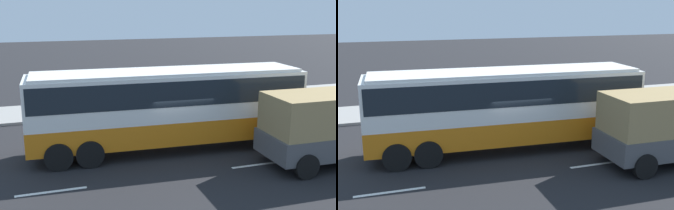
# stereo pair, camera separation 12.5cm
# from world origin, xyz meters

# --- Properties ---
(ground_plane) EXTENTS (120.00, 120.00, 0.00)m
(ground_plane) POSITION_xyz_m (0.00, 0.00, 0.00)
(ground_plane) COLOR black
(sidewalk_curb) EXTENTS (80.00, 4.00, 0.15)m
(sidewalk_curb) POSITION_xyz_m (0.00, 8.35, 0.07)
(sidewalk_curb) COLOR gray
(sidewalk_curb) RESTS_ON ground_plane
(lane_centreline) EXTENTS (38.70, 0.16, 0.01)m
(lane_centreline) POSITION_xyz_m (2.40, -2.64, 0.00)
(lane_centreline) COLOR white
(lane_centreline) RESTS_ON ground_plane
(coach_bus) EXTENTS (11.91, 3.21, 3.54)m
(coach_bus) POSITION_xyz_m (-0.25, 0.21, 2.19)
(coach_bus) COLOR orange
(coach_bus) RESTS_ON ground_plane
(pedestrian_near_curb) EXTENTS (0.32, 0.32, 1.72)m
(pedestrian_near_curb) POSITION_xyz_m (4.81, 8.69, 1.14)
(pedestrian_near_curb) COLOR #38334C
(pedestrian_near_curb) RESTS_ON sidewalk_curb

